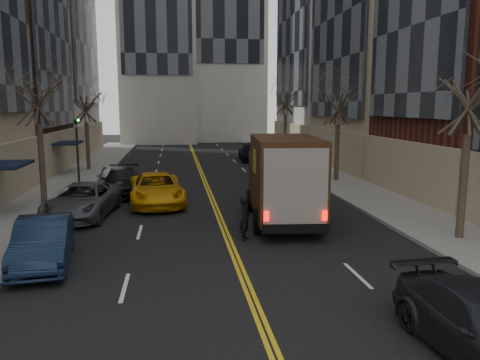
% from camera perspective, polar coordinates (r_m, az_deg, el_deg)
% --- Properties ---
extents(sidewalk_left, '(4.00, 66.00, 0.15)m').
position_cam_1_polar(sidewalk_left, '(33.25, -20.03, -0.26)').
color(sidewalk_left, slate).
rests_on(sidewalk_left, ground).
extents(sidewalk_right, '(4.00, 66.00, 0.15)m').
position_cam_1_polar(sidewalk_right, '(34.30, 10.82, 0.41)').
color(sidewalk_right, slate).
rests_on(sidewalk_right, ground).
extents(tree_lf_mid, '(3.20, 3.20, 8.91)m').
position_cam_1_polar(tree_lf_mid, '(26.04, -23.61, 11.50)').
color(tree_lf_mid, '#382D23').
rests_on(tree_lf_mid, sidewalk_left).
extents(tree_lf_far, '(3.20, 3.20, 8.12)m').
position_cam_1_polar(tree_lf_far, '(38.71, -18.37, 9.92)').
color(tree_lf_far, '#382D23').
rests_on(tree_lf_far, sidewalk_left).
extents(tree_rt_near, '(3.20, 3.20, 8.71)m').
position_cam_1_polar(tree_rt_near, '(19.41, 26.43, 11.96)').
color(tree_rt_near, '#382D23').
rests_on(tree_rt_near, sidewalk_right).
extents(tree_rt_mid, '(3.20, 3.20, 8.32)m').
position_cam_1_polar(tree_rt_mid, '(31.98, 11.97, 10.70)').
color(tree_rt_mid, '#382D23').
rests_on(tree_rt_mid, sidewalk_right).
extents(tree_rt_far, '(3.20, 3.20, 9.11)m').
position_cam_1_polar(tree_rt_far, '(46.39, 5.61, 11.01)').
color(tree_rt_far, '#382D23').
rests_on(tree_rt_far, sidewalk_right).
extents(traffic_signal, '(0.29, 0.26, 4.70)m').
position_cam_1_polar(traffic_signal, '(27.73, -19.22, 3.74)').
color(traffic_signal, black).
rests_on(traffic_signal, sidewalk_left).
extents(ups_truck, '(3.35, 7.21, 3.83)m').
position_cam_1_polar(ups_truck, '(20.70, 5.30, 0.06)').
color(ups_truck, black).
rests_on(ups_truck, ground).
extents(taxi, '(3.25, 6.09, 1.63)m').
position_cam_1_polar(taxi, '(24.95, -10.16, -1.09)').
color(taxi, orange).
rests_on(taxi, ground).
extents(pedestrian, '(0.57, 0.71, 1.69)m').
position_cam_1_polar(pedestrian, '(18.11, 0.62, -4.72)').
color(pedestrian, black).
rests_on(pedestrian, ground).
extents(parked_lf_b, '(2.26, 4.85, 1.54)m').
position_cam_1_polar(parked_lf_b, '(16.64, -22.86, -6.98)').
color(parked_lf_b, '#101D35').
rests_on(parked_lf_b, ground).
extents(parked_lf_c, '(3.22, 5.87, 1.56)m').
position_cam_1_polar(parked_lf_c, '(23.00, -18.63, -2.38)').
color(parked_lf_c, '#494A50').
rests_on(parked_lf_c, ground).
extents(parked_lf_d, '(2.36, 5.33, 1.52)m').
position_cam_1_polar(parked_lf_d, '(28.15, -14.20, -0.19)').
color(parked_lf_d, black).
rests_on(parked_lf_d, ground).
extents(parked_lf_e, '(2.18, 4.51, 1.49)m').
position_cam_1_polar(parked_lf_e, '(30.00, -15.33, 0.30)').
color(parked_lf_e, '#999CA1').
rests_on(parked_lf_e, ground).
extents(parked_rt_a, '(1.77, 4.20, 1.35)m').
position_cam_1_polar(parked_rt_a, '(33.12, 4.48, 1.28)').
color(parked_rt_a, '#4C4E54').
rests_on(parked_rt_a, ground).
extents(parked_rt_b, '(2.81, 5.48, 1.48)m').
position_cam_1_polar(parked_rt_b, '(34.63, 4.63, 1.73)').
color(parked_rt_b, '#97989E').
rests_on(parked_rt_b, ground).
extents(parked_rt_c, '(2.59, 5.51, 1.56)m').
position_cam_1_polar(parked_rt_c, '(44.04, 1.35, 3.39)').
color(parked_rt_c, black).
rests_on(parked_rt_c, ground).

